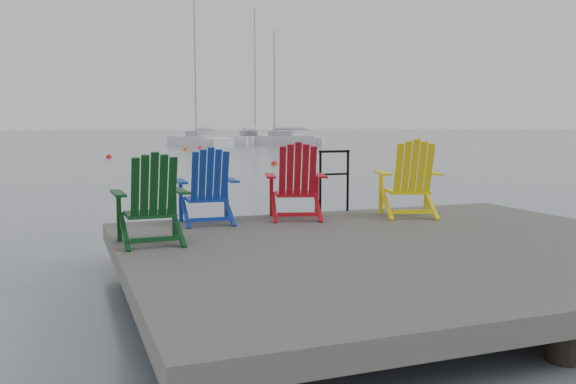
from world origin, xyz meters
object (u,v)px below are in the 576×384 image
object	(u,v)px
handrail	(334,175)
buoy_b	(109,158)
buoy_a	(275,164)
chair_yellow	(410,179)
chair_blue	(208,187)
buoy_c	(186,150)
chair_green	(151,199)
buoy_d	(200,148)
sailboat_far	(279,141)
sailboat_near	(199,142)
chair_red	(296,182)
sailboat_mid	(254,140)

from	to	relation	value
handrail	buoy_b	size ratio (longest dim) A/B	2.62
buoy_a	chair_yellow	bearing A→B (deg)	-103.65
handrail	chair_blue	xyz separation A→B (m)	(-1.99, -0.48, -0.06)
chair_blue	buoy_b	xyz separation A→B (m)	(0.72, 26.64, -0.98)
handrail	buoy_c	xyz separation A→B (m)	(4.50, 34.38, -1.04)
chair_green	buoy_a	distance (m)	20.94
chair_yellow	chair_blue	bearing A→B (deg)	-169.72
buoy_b	chair_yellow	bearing A→B (deg)	-85.70
buoy_b	buoy_d	size ratio (longest dim) A/B	1.02
sailboat_far	buoy_b	bearing A→B (deg)	175.52
handrail	chair_blue	size ratio (longest dim) A/B	0.94
chair_yellow	sailboat_far	size ratio (longest dim) A/B	0.10
sailboat_near	buoy_b	bearing A→B (deg)	-127.23
sailboat_near	chair_red	bearing A→B (deg)	-110.52
sailboat_mid	chair_red	bearing A→B (deg)	-73.36
sailboat_far	chair_blue	bearing A→B (deg)	-162.27
chair_blue	buoy_a	size ratio (longest dim) A/B	2.87
chair_blue	buoy_c	distance (m)	35.47
chair_green	buoy_d	xyz separation A→B (m)	(9.05, 39.14, -0.98)
buoy_c	chair_green	bearing A→B (deg)	-101.54
buoy_a	buoy_c	world-z (taller)	buoy_c
buoy_c	handrail	bearing A→B (deg)	-97.45
sailboat_far	buoy_c	world-z (taller)	sailboat_far
chair_yellow	buoy_b	size ratio (longest dim) A/B	3.04
buoy_a	chair_green	bearing A→B (deg)	-112.79
buoy_b	buoy_d	xyz separation A→B (m)	(7.48, 11.39, 0.00)
sailboat_mid	buoy_b	xyz separation A→B (m)	(-14.85, -21.34, -0.35)
buoy_d	chair_green	bearing A→B (deg)	-103.02
chair_blue	chair_green	bearing A→B (deg)	-124.53
handrail	chair_red	bearing A→B (deg)	-147.91
handrail	chair_yellow	xyz separation A→B (m)	(0.76, -0.83, -0.02)
buoy_b	buoy_d	world-z (taller)	buoy_b
sailboat_near	buoy_c	distance (m)	8.70
handrail	buoy_a	distance (m)	18.49
sailboat_far	buoy_a	distance (m)	27.06
chair_green	chair_blue	bearing A→B (deg)	51.06
buoy_b	sailboat_near	bearing A→B (deg)	62.81
chair_green	chair_red	size ratio (longest dim) A/B	0.95
sailboat_far	buoy_c	bearing A→B (deg)	169.56
handrail	buoy_a	world-z (taller)	handrail
sailboat_far	buoy_b	distance (m)	23.17
handrail	chair_blue	distance (m)	2.05
handrail	chair_blue	bearing A→B (deg)	-166.54
buoy_d	buoy_b	bearing A→B (deg)	-123.29
sailboat_near	buoy_d	world-z (taller)	sailboat_near
sailboat_near	sailboat_mid	bearing A→B (deg)	27.25
chair_blue	handrail	bearing A→B (deg)	16.63
buoy_c	sailboat_far	bearing A→B (deg)	41.09
chair_yellow	buoy_b	bearing A→B (deg)	111.94
buoy_a	buoy_b	xyz separation A→B (m)	(-6.53, 8.46, 0.00)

